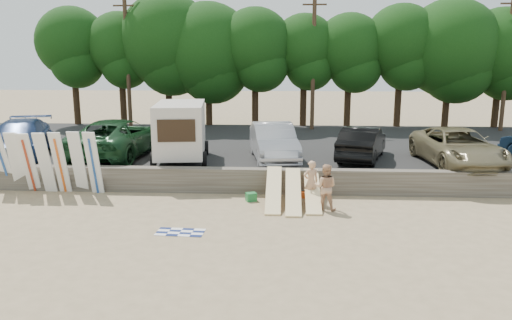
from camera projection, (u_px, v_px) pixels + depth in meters
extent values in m
plane|color=tan|center=(277.00, 217.00, 17.16)|extent=(120.00, 120.00, 0.00)
cube|color=#6B6356|center=(278.00, 181.00, 19.99)|extent=(44.00, 0.50, 1.00)
cube|color=#282828|center=(280.00, 150.00, 27.34)|extent=(44.00, 14.50, 0.70)
cylinder|color=#382616|center=(76.00, 97.00, 34.53)|extent=(0.44, 0.44, 3.78)
sphere|color=#1B4914|center=(72.00, 42.00, 33.76)|extent=(4.79, 4.79, 4.79)
cylinder|color=#382616|center=(123.00, 98.00, 34.44)|extent=(0.44, 0.44, 3.65)
sphere|color=#1B4914|center=(120.00, 45.00, 33.70)|extent=(4.47, 4.47, 4.47)
cylinder|color=#382616|center=(169.00, 97.00, 34.24)|extent=(0.44, 0.44, 3.85)
sphere|color=#1B4914|center=(167.00, 41.00, 33.46)|extent=(6.33, 6.33, 6.33)
cylinder|color=#382616|center=(209.00, 100.00, 34.13)|extent=(0.44, 0.44, 3.41)
sphere|color=#1B4914|center=(208.00, 50.00, 33.44)|extent=(6.38, 6.38, 6.38)
cylinder|color=#382616|center=(255.00, 99.00, 33.37)|extent=(0.44, 0.44, 3.64)
sphere|color=#1B4914|center=(255.00, 45.00, 32.63)|extent=(4.88, 4.88, 4.88)
cylinder|color=#382616|center=(303.00, 99.00, 33.75)|extent=(0.44, 0.44, 3.55)
sphere|color=#1B4914|center=(304.00, 47.00, 33.03)|extent=(4.40, 4.40, 4.40)
cylinder|color=#382616|center=(348.00, 100.00, 33.59)|extent=(0.44, 0.44, 3.50)
sphere|color=#1B4914|center=(350.00, 48.00, 32.88)|extent=(4.63, 4.63, 4.63)
cylinder|color=#382616|center=(398.00, 98.00, 33.37)|extent=(0.44, 0.44, 3.76)
sphere|color=#1B4914|center=(401.00, 42.00, 32.61)|extent=(4.98, 4.98, 4.98)
cylinder|color=#382616|center=(446.00, 101.00, 33.22)|extent=(0.44, 0.44, 3.50)
sphere|color=#1B4914|center=(450.00, 48.00, 32.51)|extent=(6.38, 6.38, 6.38)
cylinder|color=#382616|center=(496.00, 102.00, 33.05)|extent=(0.44, 0.44, 3.40)
sphere|color=#1B4914|center=(501.00, 50.00, 32.36)|extent=(5.51, 5.51, 5.51)
cylinder|color=#473321|center=(127.00, 59.00, 32.27)|extent=(0.26, 0.26, 9.00)
cube|color=#473321|center=(125.00, 6.00, 31.58)|extent=(1.50, 0.10, 0.10)
cylinder|color=#473321|center=(313.00, 59.00, 31.59)|extent=(0.26, 0.26, 9.00)
cube|color=#473321|center=(315.00, 4.00, 30.91)|extent=(1.50, 0.10, 0.10)
cylinder|color=#473321|center=(508.00, 59.00, 30.92)|extent=(0.26, 0.26, 9.00)
cube|color=beige|center=(181.00, 128.00, 22.51)|extent=(2.58, 4.37, 2.28)
cube|color=black|center=(176.00, 131.00, 20.43)|extent=(1.55, 0.24, 0.93)
cylinder|color=black|center=(153.00, 160.00, 21.37)|extent=(0.29, 0.70, 0.68)
cylinder|color=black|center=(204.00, 159.00, 21.51)|extent=(0.29, 0.70, 0.68)
cylinder|color=black|center=(161.00, 148.00, 23.99)|extent=(0.29, 0.70, 0.68)
cylinder|color=black|center=(206.00, 148.00, 24.14)|extent=(0.29, 0.70, 0.68)
imported|color=#16284E|center=(20.00, 139.00, 23.65)|extent=(3.90, 6.29, 1.70)
imported|color=#14381C|center=(117.00, 138.00, 23.67)|extent=(3.39, 6.65, 1.80)
imported|color=#9F9EA3|center=(274.00, 142.00, 22.82)|extent=(2.57, 5.35, 1.69)
imported|color=black|center=(362.00, 143.00, 22.98)|extent=(2.95, 4.93, 1.53)
imported|color=#796E4D|center=(458.00, 147.00, 21.72)|extent=(3.13, 5.99, 1.61)
cube|color=white|center=(3.00, 161.00, 20.09)|extent=(0.55, 0.89, 2.49)
cube|color=white|center=(16.00, 162.00, 19.99)|extent=(0.64, 0.90, 2.50)
cube|color=white|center=(29.00, 163.00, 19.82)|extent=(0.55, 0.88, 2.49)
cube|color=white|center=(45.00, 163.00, 19.75)|extent=(0.53, 0.77, 2.52)
cube|color=white|center=(60.00, 163.00, 19.77)|extent=(0.53, 0.71, 2.54)
cube|color=white|center=(78.00, 162.00, 19.81)|extent=(0.53, 0.66, 2.55)
cube|color=white|center=(93.00, 163.00, 19.64)|extent=(0.55, 0.64, 2.56)
cube|color=#FFE1A0|center=(274.00, 189.00, 18.51)|extent=(0.56, 2.83, 1.12)
cube|color=#FFE1A0|center=(293.00, 191.00, 18.30)|extent=(0.56, 2.84, 1.10)
cube|color=#FFE1A0|center=(312.00, 191.00, 18.54)|extent=(0.56, 2.87, 1.01)
imported|color=tan|center=(311.00, 182.00, 18.63)|extent=(0.69, 0.56, 1.62)
imported|color=tan|center=(325.00, 187.00, 17.77)|extent=(0.93, 0.79, 1.68)
cube|color=#217B3A|center=(251.00, 197.00, 18.97)|extent=(0.46, 0.42, 0.32)
cube|color=#F2591C|center=(305.00, 195.00, 19.42)|extent=(0.33, 0.28, 0.22)
plane|color=white|center=(180.00, 232.00, 15.65)|extent=(1.58, 1.58, 0.00)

